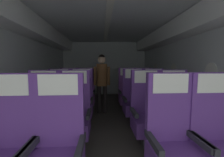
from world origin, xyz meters
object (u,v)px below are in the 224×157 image
Objects in this scene: seat_b_left_window at (43,117)px; seat_c_right_aisle at (154,100)px; seat_c_left_aisle at (82,102)px; seat_d_right_window at (127,93)px; seat_a_left_window at (6,150)px; seat_d_right_aisle at (143,93)px; seat_b_right_aisle at (175,113)px; seat_a_right_window at (172,143)px; seat_a_left_aisle at (58,149)px; seat_d_left_aisle at (86,94)px; seat_d_left_window at (69,94)px; seat_b_left_aisle at (75,116)px; seat_c_right_window at (134,101)px; seat_c_left_window at (59,102)px; seat_b_right_window at (147,114)px; flight_attendant at (102,77)px; seat_a_right_aisle at (217,142)px.

seat_b_left_window is 1.00× the size of seat_c_right_aisle.
seat_c_left_aisle is 1.41m from seat_d_right_window.
seat_a_left_window is 0.83m from seat_b_left_window.
seat_d_right_window is (-0.45, -0.03, 0.00)m from seat_d_right_aisle.
seat_a_right_window is at bearing -119.84° from seat_b_right_aisle.
seat_a_left_aisle is at bearing -132.91° from seat_c_right_aisle.
seat_d_left_aisle and seat_d_right_window have the same top height.
seat_a_right_window and seat_d_left_window have the same top height.
seat_d_right_window is at bearing 55.87° from seat_b_left_aisle.
seat_c_left_aisle and seat_c_right_window have the same top height.
seat_b_left_aisle is at bearing -151.71° from seat_c_right_aisle.
seat_c_left_window is 1.00× the size of seat_d_left_window.
seat_b_right_aisle is 1.00× the size of seat_b_right_window.
seat_d_left_window is (-0.00, 0.84, 0.00)m from seat_c_left_window.
seat_b_left_window is 0.82m from seat_c_left_window.
seat_b_right_window is at bearing -35.60° from seat_c_left_aisle.
seat_c_left_aisle is 1.00× the size of seat_d_right_window.
seat_d_right_window is (0.00, 0.82, 0.00)m from seat_c_right_window.
flight_attendant is at bearing 114.64° from seat_b_right_window.
seat_b_right_aisle is 1.00× the size of seat_c_left_window.
seat_c_left_window is 1.00× the size of seat_d_right_aisle.
seat_a_right_aisle is at bearing -57.70° from seat_d_left_aisle.
seat_a_right_aisle is 1.00× the size of seat_d_left_window.
seat_a_left_window is 2.95m from seat_d_right_window.
seat_a_left_aisle and seat_b_left_aisle have the same top height.
seat_d_left_window is 1.01m from flight_attendant.
seat_a_left_aisle and seat_b_right_aisle have the same top height.
flight_attendant is at bearing 80.14° from seat_a_left_aisle.
seat_a_right_aisle and seat_b_right_aisle have the same top height.
seat_d_right_window is at bearing 89.89° from seat_a_right_window.
seat_a_left_aisle and seat_c_right_aisle have the same top height.
seat_c_left_window is at bearing -118.13° from seat_d_left_aisle.
seat_b_left_aisle is at bearing 52.14° from flight_attendant.
seat_c_left_window is at bearing -89.98° from seat_d_left_window.
seat_c_left_aisle is (-1.59, 1.67, 0.00)m from seat_a_right_aisle.
seat_c_right_aisle is 1.00× the size of seat_d_left_aisle.
seat_b_left_aisle and seat_d_left_window have the same top height.
seat_c_left_aisle is at bearing 90.86° from seat_b_left_aisle.
seat_a_left_aisle is at bearing -123.53° from seat_c_right_window.
seat_a_left_window is at bearing -179.86° from seat_a_right_window.
seat_b_right_window is at bearing -27.01° from seat_c_left_window.
seat_c_right_aisle is at bearing 0.72° from seat_c_left_window.
seat_a_left_aisle is at bearing -89.56° from seat_d_left_aisle.
seat_a_right_aisle is 2.98m from seat_d_left_aisle.
seat_b_right_window and seat_c_left_aisle have the same top height.
seat_c_left_aisle is at bearing 152.58° from seat_b_right_aisle.
seat_b_left_aisle is 1.67m from flight_attendant.
seat_a_right_window is at bearing -57.45° from seat_d_left_window.
seat_b_left_window is at bearing -118.99° from seat_c_left_aisle.
seat_d_right_window is (-0.45, 2.50, 0.00)m from seat_a_right_aisle.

